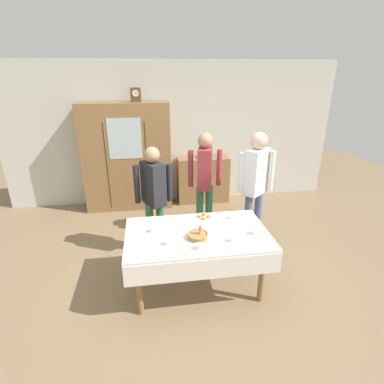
{
  "coord_description": "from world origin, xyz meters",
  "views": [
    {
      "loc": [
        -0.51,
        -3.2,
        2.49
      ],
      "look_at": [
        0.0,
        0.2,
        1.1
      ],
      "focal_mm": 28.04,
      "sensor_mm": 36.0,
      "label": 1
    }
  ],
  "objects_px": {
    "spoon_mid_right": "(228,234)",
    "spoon_center": "(166,224)",
    "tea_cup_mid_right": "(255,232)",
    "bread_basket": "(198,235)",
    "pastry_plate": "(204,217)",
    "spoon_far_left": "(171,232)",
    "tea_cup_center": "(199,247)",
    "person_beside_shelf": "(205,176)",
    "person_by_cabinet": "(154,192)",
    "mantel_clock": "(136,95)",
    "book_stack": "(203,156)",
    "tea_cup_far_right": "(168,243)",
    "tea_cup_mid_left": "(153,230)",
    "tea_cup_front_edge": "(232,217)",
    "person_near_right_end": "(256,180)",
    "dining_table": "(198,242)",
    "bookshelf_low": "(203,180)",
    "wall_cabinet": "(127,157)",
    "tea_cup_back_edge": "(233,239)"
  },
  "relations": [
    {
      "from": "wall_cabinet",
      "to": "bookshelf_low",
      "type": "height_order",
      "value": "wall_cabinet"
    },
    {
      "from": "person_beside_shelf",
      "to": "person_by_cabinet",
      "type": "bearing_deg",
      "value": -152.92
    },
    {
      "from": "tea_cup_center",
      "to": "person_near_right_end",
      "type": "bearing_deg",
      "value": 48.86
    },
    {
      "from": "tea_cup_center",
      "to": "person_beside_shelf",
      "type": "height_order",
      "value": "person_beside_shelf"
    },
    {
      "from": "dining_table",
      "to": "person_beside_shelf",
      "type": "distance_m",
      "value": 1.37
    },
    {
      "from": "tea_cup_mid_right",
      "to": "tea_cup_front_edge",
      "type": "relative_size",
      "value": 1.0
    },
    {
      "from": "tea_cup_center",
      "to": "spoon_center",
      "type": "bearing_deg",
      "value": 117.07
    },
    {
      "from": "bread_basket",
      "to": "spoon_far_left",
      "type": "relative_size",
      "value": 2.02
    },
    {
      "from": "dining_table",
      "to": "tea_cup_front_edge",
      "type": "xyz_separation_m",
      "value": [
        0.49,
        0.31,
        0.13
      ]
    },
    {
      "from": "dining_table",
      "to": "bookshelf_low",
      "type": "bearing_deg",
      "value": 78.02
    },
    {
      "from": "mantel_clock",
      "to": "spoon_center",
      "type": "bearing_deg",
      "value": -81.92
    },
    {
      "from": "book_stack",
      "to": "spoon_center",
      "type": "bearing_deg",
      "value": -111.04
    },
    {
      "from": "bread_basket",
      "to": "pastry_plate",
      "type": "relative_size",
      "value": 0.86
    },
    {
      "from": "tea_cup_center",
      "to": "tea_cup_mid_left",
      "type": "relative_size",
      "value": 1.0
    },
    {
      "from": "mantel_clock",
      "to": "bread_basket",
      "type": "distance_m",
      "value": 3.05
    },
    {
      "from": "spoon_mid_right",
      "to": "dining_table",
      "type": "bearing_deg",
      "value": 172.17
    },
    {
      "from": "pastry_plate",
      "to": "spoon_far_left",
      "type": "relative_size",
      "value": 2.35
    },
    {
      "from": "mantel_clock",
      "to": "pastry_plate",
      "type": "distance_m",
      "value": 2.7
    },
    {
      "from": "pastry_plate",
      "to": "tea_cup_front_edge",
      "type": "bearing_deg",
      "value": -13.6
    },
    {
      "from": "wall_cabinet",
      "to": "person_near_right_end",
      "type": "height_order",
      "value": "wall_cabinet"
    },
    {
      "from": "person_by_cabinet",
      "to": "person_beside_shelf",
      "type": "bearing_deg",
      "value": 27.08
    },
    {
      "from": "tea_cup_far_right",
      "to": "tea_cup_center",
      "type": "bearing_deg",
      "value": -23.08
    },
    {
      "from": "tea_cup_center",
      "to": "person_beside_shelf",
      "type": "bearing_deg",
      "value": 77.22
    },
    {
      "from": "tea_cup_front_edge",
      "to": "person_near_right_end",
      "type": "bearing_deg",
      "value": 48.1
    },
    {
      "from": "tea_cup_front_edge",
      "to": "bread_basket",
      "type": "xyz_separation_m",
      "value": [
        -0.5,
        -0.39,
        0.01
      ]
    },
    {
      "from": "tea_cup_center",
      "to": "bread_basket",
      "type": "bearing_deg",
      "value": 84.54
    },
    {
      "from": "book_stack",
      "to": "spoon_center",
      "type": "xyz_separation_m",
      "value": [
        -0.9,
        -2.35,
        -0.2
      ]
    },
    {
      "from": "tea_cup_far_right",
      "to": "dining_table",
      "type": "bearing_deg",
      "value": 26.41
    },
    {
      "from": "tea_cup_mid_right",
      "to": "spoon_center",
      "type": "xyz_separation_m",
      "value": [
        -0.99,
        0.39,
        -0.02
      ]
    },
    {
      "from": "bread_basket",
      "to": "pastry_plate",
      "type": "bearing_deg",
      "value": 71.05
    },
    {
      "from": "spoon_mid_right",
      "to": "spoon_center",
      "type": "xyz_separation_m",
      "value": [
        -0.69,
        0.34,
        0.0
      ]
    },
    {
      "from": "spoon_far_left",
      "to": "person_by_cabinet",
      "type": "xyz_separation_m",
      "value": [
        -0.16,
        0.78,
        0.2
      ]
    },
    {
      "from": "person_beside_shelf",
      "to": "tea_cup_far_right",
      "type": "bearing_deg",
      "value": -114.84
    },
    {
      "from": "tea_cup_mid_left",
      "to": "person_near_right_end",
      "type": "bearing_deg",
      "value": 26.03
    },
    {
      "from": "tea_cup_front_edge",
      "to": "tea_cup_far_right",
      "type": "relative_size",
      "value": 1.0
    },
    {
      "from": "tea_cup_center",
      "to": "tea_cup_mid_right",
      "type": "bearing_deg",
      "value": 17.07
    },
    {
      "from": "person_beside_shelf",
      "to": "spoon_center",
      "type": "bearing_deg",
      "value": -124.02
    },
    {
      "from": "bread_basket",
      "to": "spoon_mid_right",
      "type": "distance_m",
      "value": 0.36
    },
    {
      "from": "person_near_right_end",
      "to": "dining_table",
      "type": "bearing_deg",
      "value": -138.95
    },
    {
      "from": "wall_cabinet",
      "to": "pastry_plate",
      "type": "xyz_separation_m",
      "value": [
        1.05,
        -2.2,
        -0.23
      ]
    },
    {
      "from": "spoon_far_left",
      "to": "pastry_plate",
      "type": "bearing_deg",
      "value": 32.5
    },
    {
      "from": "wall_cabinet",
      "to": "spoon_far_left",
      "type": "distance_m",
      "value": 2.57
    },
    {
      "from": "tea_cup_far_right",
      "to": "tea_cup_back_edge",
      "type": "height_order",
      "value": "same"
    },
    {
      "from": "mantel_clock",
      "to": "spoon_mid_right",
      "type": "bearing_deg",
      "value": -68.98
    },
    {
      "from": "tea_cup_far_right",
      "to": "book_stack",
      "type": "bearing_deg",
      "value": 72.1
    },
    {
      "from": "tea_cup_mid_right",
      "to": "spoon_mid_right",
      "type": "bearing_deg",
      "value": 170.67
    },
    {
      "from": "pastry_plate",
      "to": "person_by_cabinet",
      "type": "distance_m",
      "value": 0.81
    },
    {
      "from": "book_stack",
      "to": "person_beside_shelf",
      "type": "xyz_separation_m",
      "value": [
        -0.23,
        -1.36,
        0.06
      ]
    },
    {
      "from": "tea_cup_center",
      "to": "person_by_cabinet",
      "type": "xyz_separation_m",
      "value": [
        -0.43,
        1.19,
        0.18
      ]
    },
    {
      "from": "tea_cup_far_right",
      "to": "spoon_center",
      "type": "relative_size",
      "value": 1.09
    }
  ]
}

